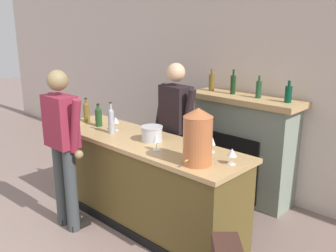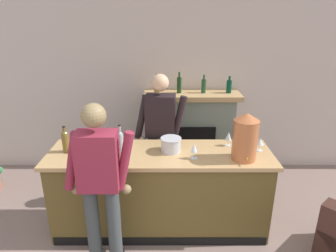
{
  "view_description": "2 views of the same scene",
  "coord_description": "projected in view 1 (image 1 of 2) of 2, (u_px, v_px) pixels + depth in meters",
  "views": [
    {
      "loc": [
        2.78,
        -0.43,
        2.18
      ],
      "look_at": [
        -0.15,
        2.66,
        0.99
      ],
      "focal_mm": 40.0,
      "sensor_mm": 36.0,
      "label": 1
    },
    {
      "loc": [
        0.07,
        -0.84,
        2.4
      ],
      "look_at": [
        0.06,
        2.33,
        1.21
      ],
      "focal_mm": 32.0,
      "sensor_mm": 36.0,
      "label": 2
    }
  ],
  "objects": [
    {
      "name": "wine_bottle_cabernet_heavy",
      "position": [
        98.0,
        116.0,
        4.42
      ],
      "size": [
        0.08,
        0.08,
        0.27
      ],
      "color": "#204520",
      "rests_on": "bar_counter"
    },
    {
      "name": "person_customer",
      "position": [
        63.0,
        144.0,
        3.87
      ],
      "size": [
        0.66,
        0.3,
        1.72
      ],
      "color": "#3A4042",
      "rests_on": "ground_plane"
    },
    {
      "name": "potted_plant_corner",
      "position": [
        78.0,
        139.0,
        6.36
      ],
      "size": [
        0.39,
        0.43,
        0.59
      ],
      "color": "#98624B",
      "rests_on": "ground_plane"
    },
    {
      "name": "wall_back_panel",
      "position": [
        230.0,
        84.0,
        4.94
      ],
      "size": [
        12.0,
        0.07,
        2.75
      ],
      "color": "beige",
      "rests_on": "ground_plane"
    },
    {
      "name": "bar_counter",
      "position": [
        143.0,
        181.0,
        4.09
      ],
      "size": [
        2.46,
        0.72,
        0.98
      ],
      "color": "brown",
      "rests_on": "ground_plane"
    },
    {
      "name": "copper_dispenser",
      "position": [
        198.0,
        136.0,
        3.21
      ],
      "size": [
        0.26,
        0.3,
        0.5
      ],
      "color": "#B36137",
      "rests_on": "bar_counter"
    },
    {
      "name": "wine_glass_front_right",
      "position": [
        212.0,
        141.0,
        3.54
      ],
      "size": [
        0.07,
        0.07,
        0.17
      ],
      "color": "silver",
      "rests_on": "bar_counter"
    },
    {
      "name": "wine_glass_front_left",
      "position": [
        116.0,
        120.0,
        4.25
      ],
      "size": [
        0.08,
        0.08,
        0.16
      ],
      "color": "silver",
      "rests_on": "bar_counter"
    },
    {
      "name": "wine_glass_by_dispenser",
      "position": [
        232.0,
        153.0,
        3.24
      ],
      "size": [
        0.09,
        0.09,
        0.15
      ],
      "color": "silver",
      "rests_on": "bar_counter"
    },
    {
      "name": "ice_bucket_steel",
      "position": [
        152.0,
        134.0,
        3.88
      ],
      "size": [
        0.23,
        0.23,
        0.16
      ],
      "color": "silver",
      "rests_on": "bar_counter"
    },
    {
      "name": "wine_bottle_riesling_slim",
      "position": [
        86.0,
        111.0,
        4.62
      ],
      "size": [
        0.08,
        0.08,
        0.3
      ],
      "color": "brown",
      "rests_on": "bar_counter"
    },
    {
      "name": "wine_bottle_merlot_tall",
      "position": [
        111.0,
        120.0,
        4.14
      ],
      "size": [
        0.07,
        0.07,
        0.35
      ],
      "color": "#A0AABB",
      "rests_on": "bar_counter"
    },
    {
      "name": "fireplace_stone",
      "position": [
        244.0,
        147.0,
        4.67
      ],
      "size": [
        1.41,
        0.52,
        1.62
      ],
      "color": "gray",
      "rests_on": "ground_plane"
    },
    {
      "name": "wine_glass_mid_counter",
      "position": [
        156.0,
        139.0,
        3.59
      ],
      "size": [
        0.08,
        0.08,
        0.17
      ],
      "color": "silver",
      "rests_on": "bar_counter"
    },
    {
      "name": "person_bartender",
      "position": [
        175.0,
        130.0,
        4.34
      ],
      "size": [
        0.66,
        0.33,
        1.74
      ],
      "color": "#323C42",
      "rests_on": "ground_plane"
    }
  ]
}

